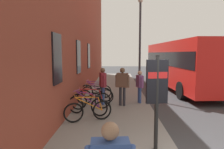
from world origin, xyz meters
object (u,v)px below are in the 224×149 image
at_px(bicycle_nearest_sign, 96,91).
at_px(bicycle_beside_lamp, 88,111).
at_px(bicycle_mid_rack, 97,93).
at_px(pedestrian_crossing_street, 140,83).
at_px(city_bus, 181,62).
at_px(transit_info_sign, 157,88).
at_px(street_lamp, 140,39).
at_px(pedestrian_near_bus, 103,82).
at_px(bicycle_leaning_wall, 91,100).
at_px(bicycle_by_door, 96,96).
at_px(bicycle_end_of_row, 87,105).
at_px(pedestrian_by_facade, 122,83).

bearing_deg(bicycle_nearest_sign, bicycle_beside_lamp, -177.92).
xyz_separation_m(bicycle_mid_rack, pedestrian_crossing_street, (-0.35, -2.18, 0.59)).
distance_m(city_bus, pedestrian_crossing_street, 5.95).
distance_m(transit_info_sign, pedestrian_crossing_street, 4.91).
height_order(city_bus, street_lamp, street_lamp).
distance_m(bicycle_beside_lamp, bicycle_mid_rack, 3.13).
distance_m(bicycle_beside_lamp, pedestrian_near_bus, 2.57).
distance_m(bicycle_leaning_wall, city_bus, 8.40).
bearing_deg(bicycle_beside_lamp, bicycle_by_door, 0.15).
bearing_deg(street_lamp, transit_info_sign, 177.51).
bearing_deg(pedestrian_crossing_street, bicycle_beside_lamp, 142.26).
bearing_deg(bicycle_end_of_row, street_lamp, -33.79).
bearing_deg(street_lamp, bicycle_nearest_sign, 102.09).
bearing_deg(pedestrian_crossing_street, bicycle_leaning_wall, 118.01).
bearing_deg(bicycle_end_of_row, bicycle_beside_lamp, -168.70).
distance_m(bicycle_nearest_sign, city_bus, 6.96).
relative_size(pedestrian_near_bus, pedestrian_by_facade, 0.99).
bearing_deg(bicycle_mid_rack, pedestrian_near_bus, -151.10).
bearing_deg(transit_info_sign, pedestrian_near_bus, 20.38).
height_order(bicycle_by_door, street_lamp, street_lamp).
xyz_separation_m(bicycle_leaning_wall, pedestrian_near_bus, (0.88, -0.46, 0.69)).
distance_m(bicycle_by_door, pedestrian_by_facade, 1.48).
bearing_deg(pedestrian_by_facade, bicycle_nearest_sign, 40.21).
relative_size(bicycle_leaning_wall, bicycle_mid_rack, 1.04).
height_order(pedestrian_by_facade, pedestrian_crossing_street, pedestrian_by_facade).
height_order(bicycle_beside_lamp, bicycle_leaning_wall, same).
bearing_deg(pedestrian_crossing_street, street_lamp, -5.71).
height_order(bicycle_beside_lamp, street_lamp, street_lamp).
relative_size(city_bus, pedestrian_by_facade, 5.93).
height_order(bicycle_end_of_row, bicycle_by_door, same).
relative_size(pedestrian_near_bus, pedestrian_crossing_street, 1.11).
xyz_separation_m(bicycle_mid_rack, transit_info_sign, (-5.22, -2.06, 1.21)).
relative_size(bicycle_leaning_wall, pedestrian_crossing_street, 1.09).
xyz_separation_m(bicycle_leaning_wall, bicycle_mid_rack, (1.56, -0.09, 0.00)).
distance_m(bicycle_mid_rack, pedestrian_by_facade, 1.74).
bearing_deg(street_lamp, pedestrian_by_facade, 154.85).
distance_m(pedestrian_near_bus, pedestrian_by_facade, 0.96).
distance_m(bicycle_nearest_sign, pedestrian_crossing_street, 2.62).
distance_m(pedestrian_by_facade, pedestrian_crossing_street, 1.04).
relative_size(bicycle_mid_rack, bicycle_nearest_sign, 0.96).
bearing_deg(transit_info_sign, pedestrian_by_facade, 9.92).
height_order(bicycle_beside_lamp, pedestrian_near_bus, pedestrian_near_bus).
distance_m(bicycle_leaning_wall, pedestrian_crossing_street, 2.63).
relative_size(bicycle_nearest_sign, pedestrian_near_bus, 1.00).
bearing_deg(pedestrian_near_bus, bicycle_by_door, 90.61).
height_order(bicycle_by_door, pedestrian_near_bus, pedestrian_near_bus).
xyz_separation_m(bicycle_leaning_wall, pedestrian_by_facade, (0.65, -1.39, 0.70)).
bearing_deg(city_bus, bicycle_beside_lamp, 143.34).
relative_size(bicycle_beside_lamp, street_lamp, 0.31).
relative_size(bicycle_end_of_row, pedestrian_crossing_street, 1.06).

